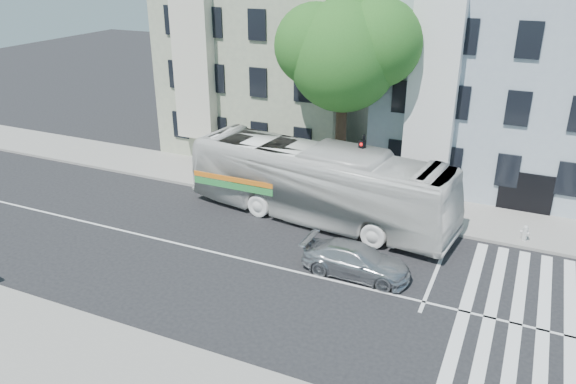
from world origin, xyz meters
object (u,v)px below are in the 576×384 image
Objects in this scene: traffic_signal at (362,166)px; sedan at (356,260)px; bus at (319,183)px; fire_hydrant at (525,233)px.

sedan is at bearing -49.98° from traffic_signal.
bus reaches higher than sedan.
sedan is 5.71m from traffic_signal.
bus is 2.25m from traffic_signal.
sedan is at bearing -134.96° from bus.
traffic_signal is at bearing 17.31° from sedan.
traffic_signal is (-1.48, 5.08, 2.16)m from sedan.
sedan is (3.39, -4.34, -1.24)m from bus.
fire_hydrant is at bearing -45.91° from sedan.
sedan reaches higher than fire_hydrant.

